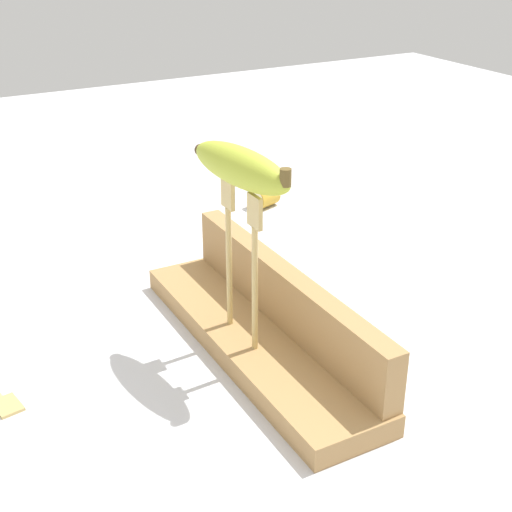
# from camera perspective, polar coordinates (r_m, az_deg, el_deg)

# --- Properties ---
(ground_plane) EXTENTS (3.00, 3.00, 0.00)m
(ground_plane) POSITION_cam_1_polar(r_m,az_deg,el_deg) (0.88, 0.00, -7.46)
(ground_plane) COLOR silver
(wooden_board) EXTENTS (0.43, 0.11, 0.03)m
(wooden_board) POSITION_cam_1_polar(r_m,az_deg,el_deg) (0.88, 0.00, -6.72)
(wooden_board) COLOR #A87F4C
(wooden_board) RESTS_ON ground
(board_backstop) EXTENTS (0.42, 0.03, 0.07)m
(board_backstop) POSITION_cam_1_polar(r_m,az_deg,el_deg) (0.87, 2.36, -3.23)
(board_backstop) COLOR #A87F4C
(board_backstop) RESTS_ON wooden_board
(fork_stand_center) EXTENTS (0.09, 0.01, 0.19)m
(fork_stand_center) POSITION_cam_1_polar(r_m,az_deg,el_deg) (0.81, -1.17, 0.49)
(fork_stand_center) COLOR tan
(fork_stand_center) RESTS_ON wooden_board
(banana_raised_center) EXTENTS (0.16, 0.06, 0.04)m
(banana_raised_center) POSITION_cam_1_polar(r_m,az_deg,el_deg) (0.77, -1.24, 7.07)
(banana_raised_center) COLOR #B2C138
(banana_raised_center) RESTS_ON fork_stand_center
(banana_chunk_near) EXTENTS (0.05, 0.06, 0.04)m
(banana_chunk_near) POSITION_cam_1_polar(r_m,az_deg,el_deg) (1.30, 0.63, 4.73)
(banana_chunk_near) COLOR gold
(banana_chunk_near) RESTS_ON ground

